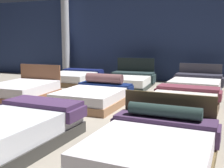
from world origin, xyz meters
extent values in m
cube|color=gray|center=(0.00, 0.00, -0.01)|extent=(18.00, 18.00, 0.02)
cube|color=navy|center=(0.00, 5.17, 1.75)|extent=(18.00, 0.06, 3.50)
cube|color=#2F2E2B|center=(0.04, -2.80, 0.10)|extent=(1.51, 2.15, 0.20)
cube|color=silver|center=(0.04, -2.80, 0.36)|extent=(1.44, 2.09, 0.32)
cube|color=#472D53|center=(0.06, -2.08, 0.56)|extent=(1.42, 0.64, 0.08)
cube|color=#472D53|center=(-0.65, -2.05, 0.42)|extent=(0.10, 0.59, 0.20)
cube|color=#472D53|center=(0.78, -2.11, 0.42)|extent=(0.10, 0.59, 0.20)
cube|color=brown|center=(2.27, -2.78, 0.08)|extent=(1.65, 2.05, 0.16)
cube|color=silver|center=(2.27, -2.78, 0.30)|extent=(1.59, 1.99, 0.28)
cube|color=brown|center=(2.30, -1.79, 0.42)|extent=(1.49, 0.10, 0.84)
cube|color=#432D4D|center=(2.29, -2.04, 0.47)|extent=(1.58, 0.50, 0.06)
cube|color=#432D4D|center=(1.50, -2.01, 0.31)|extent=(0.08, 0.45, 0.26)
cube|color=#432D4D|center=(3.09, -2.07, 0.31)|extent=(0.08, 0.45, 0.26)
cylinder|color=#253733|center=(2.29, -2.08, 0.62)|extent=(1.14, 0.23, 0.19)
cube|color=brown|center=(-2.33, 0.21, 0.09)|extent=(1.62, 1.95, 0.17)
cube|color=silver|center=(-2.33, 0.21, 0.30)|extent=(1.56, 1.88, 0.26)
cube|color=brown|center=(-2.36, 1.16, 0.45)|extent=(1.47, 0.08, 0.90)
cube|color=#936849|center=(0.00, 0.17, 0.10)|extent=(1.54, 2.08, 0.19)
cube|color=silver|center=(0.00, 0.17, 0.31)|extent=(1.48, 2.02, 0.23)
cube|color=#0E1D4D|center=(0.01, 0.95, 0.45)|extent=(1.51, 0.46, 0.05)
cube|color=#0E1D4D|center=(-0.75, 0.96, 0.33)|extent=(0.06, 0.45, 0.18)
cube|color=#0E1D4D|center=(0.76, 0.94, 0.33)|extent=(0.06, 0.45, 0.18)
cylinder|color=brown|center=(0.01, 0.88, 0.62)|extent=(1.07, 0.27, 0.26)
cube|color=brown|center=(2.28, 0.14, 0.10)|extent=(1.56, 1.96, 0.20)
cube|color=silver|center=(2.28, 0.14, 0.33)|extent=(1.50, 1.90, 0.26)
cube|color=brown|center=(2.31, 0.79, 0.51)|extent=(1.49, 0.59, 0.08)
cube|color=brown|center=(1.56, 0.82, 0.37)|extent=(0.10, 0.53, 0.20)
cube|color=brown|center=(3.06, 0.76, 0.37)|extent=(0.10, 0.53, 0.20)
cube|color=brown|center=(-2.28, 3.22, 0.09)|extent=(1.66, 2.17, 0.17)
cube|color=silver|center=(-2.28, 3.22, 0.30)|extent=(1.60, 2.11, 0.25)
cube|color=#10184D|center=(-2.30, 3.98, 0.45)|extent=(1.60, 0.59, 0.06)
cube|color=#10184D|center=(-3.10, 3.96, 0.31)|extent=(0.07, 0.55, 0.23)
cube|color=#10184D|center=(-1.49, 4.00, 0.31)|extent=(0.07, 0.55, 0.23)
cube|color=black|center=(-0.06, 3.20, 0.07)|extent=(1.66, 2.12, 0.14)
cube|color=white|center=(-0.06, 3.20, 0.27)|extent=(1.60, 2.06, 0.25)
cube|color=black|center=(-0.11, 4.22, 0.49)|extent=(1.48, 0.11, 0.98)
cube|color=#223233|center=(-0.09, 3.87, 0.43)|extent=(1.58, 0.72, 0.07)
cube|color=#223233|center=(-0.88, 3.83, 0.23)|extent=(0.10, 0.65, 0.31)
cube|color=#223233|center=(0.70, 3.91, 0.23)|extent=(0.10, 0.65, 0.31)
cube|color=#524E55|center=(2.28, 3.19, 0.06)|extent=(1.64, 2.08, 0.13)
cube|color=white|center=(2.28, 3.19, 0.27)|extent=(1.58, 2.02, 0.28)
cube|color=#524E55|center=(2.32, 4.20, 0.42)|extent=(1.47, 0.10, 0.84)
cube|color=#2C2B37|center=(2.31, 3.86, 0.46)|extent=(1.56, 0.67, 0.09)
cube|color=#2C2B37|center=(1.52, 3.90, 0.27)|extent=(0.11, 0.61, 0.29)
cube|color=#2C2B37|center=(3.10, 3.83, 0.27)|extent=(0.11, 0.61, 0.29)
cylinder|color=silver|center=(-3.57, 4.77, 1.75)|extent=(0.34, 0.34, 3.50)
camera|label=1|loc=(3.09, -6.23, 1.70)|focal=44.76mm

